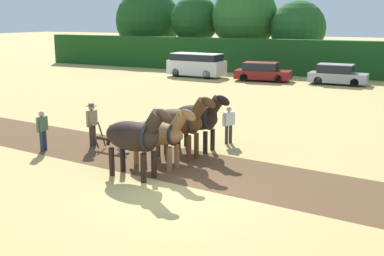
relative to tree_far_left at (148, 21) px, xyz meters
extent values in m
plane|color=tan|center=(23.99, -36.63, -4.66)|extent=(240.00, 240.00, 0.00)
cube|color=brown|center=(17.02, -33.43, -4.66)|extent=(35.09, 6.58, 0.01)
cube|color=#194719|center=(23.99, -5.78, -3.07)|extent=(65.03, 1.25, 3.17)
cylinder|color=#4C3823|center=(0.00, 0.00, -3.35)|extent=(0.44, 0.44, 2.62)
sphere|color=#1E4C1E|center=(0.00, 0.00, 0.00)|extent=(7.44, 7.44, 7.44)
cylinder|color=#423323|center=(6.79, -1.30, -2.95)|extent=(0.44, 0.44, 3.42)
sphere|color=#1E4C1E|center=(6.79, -1.30, 0.17)|extent=(5.15, 5.15, 5.15)
cylinder|color=#4C3823|center=(12.16, -0.61, -3.03)|extent=(0.44, 0.44, 3.26)
sphere|color=#2D6628|center=(12.16, -0.61, 0.45)|extent=(6.75, 6.75, 6.75)
cylinder|color=#423323|center=(17.81, -0.67, -3.40)|extent=(0.44, 0.44, 2.53)
sphere|color=#235623|center=(17.81, -0.67, -0.64)|extent=(5.43, 5.43, 5.43)
ellipsoid|color=black|center=(22.07, -35.81, -3.29)|extent=(2.09, 1.17, 0.96)
cylinder|color=black|center=(22.75, -35.59, -4.19)|extent=(0.18, 0.18, 0.94)
cylinder|color=black|center=(22.70, -36.14, -4.19)|extent=(0.18, 0.18, 0.94)
cylinder|color=black|center=(21.44, -35.48, -4.19)|extent=(0.18, 0.18, 0.94)
cylinder|color=black|center=(21.40, -36.03, -4.19)|extent=(0.18, 0.18, 0.94)
cylinder|color=black|center=(22.93, -35.88, -2.77)|extent=(0.89, 0.52, 0.94)
ellipsoid|color=black|center=(23.35, -35.92, -2.47)|extent=(0.70, 0.32, 0.54)
cube|color=black|center=(23.12, -35.90, -2.57)|extent=(0.44, 0.12, 0.58)
cylinder|color=black|center=(21.12, -35.73, -3.39)|extent=(0.31, 0.14, 0.71)
torus|color=black|center=(22.77, -35.87, -3.22)|extent=(0.19, 0.97, 0.97)
ellipsoid|color=brown|center=(22.18, -34.51, -3.45)|extent=(2.26, 1.02, 0.80)
cylinder|color=brown|center=(22.91, -34.34, -4.23)|extent=(0.18, 0.18, 0.85)
cylinder|color=brown|center=(22.87, -34.80, -4.23)|extent=(0.18, 0.18, 0.85)
cylinder|color=brown|center=(21.49, -34.22, -4.23)|extent=(0.18, 0.18, 0.85)
cylinder|color=brown|center=(21.45, -34.68, -4.23)|extent=(0.18, 0.18, 0.85)
cylinder|color=brown|center=(23.11, -34.59, -2.97)|extent=(0.80, 0.44, 0.87)
ellipsoid|color=brown|center=(23.52, -34.63, -2.68)|extent=(0.70, 0.32, 0.54)
cube|color=gray|center=(23.29, -34.61, -2.80)|extent=(0.42, 0.11, 0.56)
cylinder|color=gray|center=(21.14, -34.43, -3.53)|extent=(0.31, 0.14, 0.71)
torus|color=black|center=(22.95, -34.58, -3.38)|extent=(0.18, 0.83, 0.82)
ellipsoid|color=#513319|center=(22.29, -33.22, -3.28)|extent=(2.19, 1.11, 0.89)
cylinder|color=#513319|center=(23.00, -33.02, -4.17)|extent=(0.18, 0.18, 0.98)
cylinder|color=#513319|center=(22.95, -33.53, -4.17)|extent=(0.18, 0.18, 0.98)
cylinder|color=#513319|center=(21.63, -32.90, -4.17)|extent=(0.18, 0.18, 0.98)
cylinder|color=#513319|center=(21.58, -33.42, -4.17)|extent=(0.18, 0.18, 0.98)
cylinder|color=#513319|center=(23.19, -33.29, -2.77)|extent=(0.86, 0.49, 0.94)
ellipsoid|color=#513319|center=(23.62, -33.33, -2.45)|extent=(0.70, 0.32, 0.54)
cube|color=gray|center=(23.38, -33.31, -2.58)|extent=(0.44, 0.12, 0.59)
cylinder|color=gray|center=(21.29, -33.13, -3.37)|extent=(0.31, 0.14, 0.71)
torus|color=black|center=(23.03, -33.28, -3.21)|extent=(0.19, 0.92, 0.91)
ellipsoid|color=black|center=(22.40, -31.92, -3.37)|extent=(1.98, 1.18, 0.97)
cylinder|color=black|center=(23.04, -31.69, -4.23)|extent=(0.18, 0.18, 0.86)
cylinder|color=black|center=(22.99, -32.25, -4.23)|extent=(0.18, 0.18, 0.86)
cylinder|color=black|center=(21.81, -31.59, -4.23)|extent=(0.18, 0.18, 0.86)
cylinder|color=black|center=(21.76, -32.15, -4.23)|extent=(0.18, 0.18, 0.86)
cylinder|color=black|center=(23.20, -31.99, -2.87)|extent=(0.86, 0.53, 0.90)
ellipsoid|color=black|center=(23.61, -32.02, -2.58)|extent=(0.70, 0.32, 0.54)
cube|color=gray|center=(23.38, -32.01, -2.66)|extent=(0.41, 0.11, 0.55)
cylinder|color=gray|center=(21.50, -31.85, -3.47)|extent=(0.31, 0.14, 0.71)
torus|color=black|center=(23.06, -31.98, -3.29)|extent=(0.19, 0.98, 0.98)
cube|color=#4C331E|center=(19.59, -33.64, -4.21)|extent=(1.49, 0.22, 0.12)
cube|color=#939399|center=(20.19, -33.69, -4.56)|extent=(0.50, 0.24, 0.39)
cylinder|color=#4C331E|center=(18.95, -33.39, -4.11)|extent=(0.40, 0.09, 0.96)
cylinder|color=#4C331E|center=(18.91, -33.79, -4.11)|extent=(0.40, 0.09, 0.96)
cylinder|color=#38332D|center=(18.48, -33.29, -4.23)|extent=(0.14, 0.14, 0.86)
cylinder|color=#38332D|center=(18.50, -33.51, -4.23)|extent=(0.14, 0.14, 0.86)
cube|color=tan|center=(18.49, -33.40, -3.49)|extent=(0.25, 0.52, 0.61)
sphere|color=tan|center=(18.49, -33.40, -3.06)|extent=(0.23, 0.23, 0.23)
cylinder|color=tan|center=(18.46, -33.10, -3.51)|extent=(0.09, 0.09, 0.57)
cylinder|color=tan|center=(18.52, -33.69, -3.51)|extent=(0.09, 0.09, 0.57)
cylinder|color=#665B4C|center=(18.49, -33.40, -2.99)|extent=(0.44, 0.44, 0.02)
cylinder|color=#665B4C|center=(18.49, -33.40, -2.94)|extent=(0.22, 0.22, 0.10)
cylinder|color=#38332D|center=(23.24, -30.37, -4.27)|extent=(0.14, 0.14, 0.78)
cylinder|color=#38332D|center=(23.14, -30.55, -4.27)|extent=(0.14, 0.14, 0.78)
cube|color=silver|center=(23.19, -30.46, -3.61)|extent=(0.40, 0.49, 0.55)
sphere|color=tan|center=(23.19, -30.46, -3.22)|extent=(0.21, 0.21, 0.21)
cylinder|color=silver|center=(23.33, -30.22, -3.63)|extent=(0.09, 0.09, 0.52)
cylinder|color=silver|center=(23.06, -30.69, -3.63)|extent=(0.09, 0.09, 0.52)
cylinder|color=#28334C|center=(17.17, -34.70, -4.26)|extent=(0.14, 0.14, 0.79)
cylinder|color=#28334C|center=(17.20, -34.91, -4.26)|extent=(0.14, 0.14, 0.79)
cube|color=#4C6B4C|center=(17.19, -34.80, -3.58)|extent=(0.26, 0.49, 0.56)
sphere|color=tan|center=(17.19, -34.80, -3.19)|extent=(0.22, 0.22, 0.22)
cylinder|color=#4C6B4C|center=(17.15, -34.53, -3.61)|extent=(0.09, 0.09, 0.53)
cylinder|color=#4C6B4C|center=(17.23, -35.08, -3.61)|extent=(0.09, 0.09, 0.53)
cube|color=silver|center=(11.79, -10.86, -3.84)|extent=(5.03, 2.28, 1.23)
cube|color=black|center=(11.79, -10.86, -2.95)|extent=(4.43, 2.05, 0.55)
cube|color=silver|center=(11.79, -10.86, -2.64)|extent=(4.43, 2.05, 0.06)
cylinder|color=black|center=(13.37, -10.04, -4.29)|extent=(0.75, 0.26, 0.74)
cylinder|color=black|center=(13.27, -11.84, -4.29)|extent=(0.75, 0.26, 0.74)
cylinder|color=black|center=(10.31, -9.88, -4.29)|extent=(0.75, 0.26, 0.74)
cylinder|color=black|center=(10.22, -11.68, -4.29)|extent=(0.75, 0.26, 0.74)
cube|color=maroon|center=(17.86, -10.80, -4.13)|extent=(4.67, 2.36, 0.70)
cube|color=black|center=(17.64, -10.83, -3.49)|extent=(2.87, 1.96, 0.58)
cube|color=maroon|center=(17.64, -10.83, -3.17)|extent=(2.87, 1.96, 0.06)
cylinder|color=black|center=(19.14, -9.83, -4.33)|extent=(0.68, 0.30, 0.65)
cylinder|color=black|center=(19.34, -11.43, -4.33)|extent=(0.68, 0.30, 0.65)
cylinder|color=black|center=(16.39, -10.17, -4.33)|extent=(0.68, 0.30, 0.65)
cylinder|color=black|center=(16.58, -11.77, -4.33)|extent=(0.68, 0.30, 0.65)
cube|color=#A8A8B2|center=(23.72, -10.18, -4.12)|extent=(4.38, 1.78, 0.73)
cube|color=black|center=(23.50, -10.19, -3.45)|extent=(2.63, 1.58, 0.62)
cube|color=#A8A8B2|center=(23.50, -10.19, -3.11)|extent=(2.63, 1.58, 0.06)
cylinder|color=black|center=(25.05, -9.42, -4.34)|extent=(0.64, 0.23, 0.64)
cylinder|color=black|center=(25.08, -10.91, -4.34)|extent=(0.64, 0.23, 0.64)
cylinder|color=black|center=(22.36, -9.46, -4.34)|extent=(0.64, 0.23, 0.64)
cylinder|color=black|center=(22.38, -10.95, -4.34)|extent=(0.64, 0.23, 0.64)
camera|label=1|loc=(30.71, -48.28, 0.46)|focal=45.00mm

